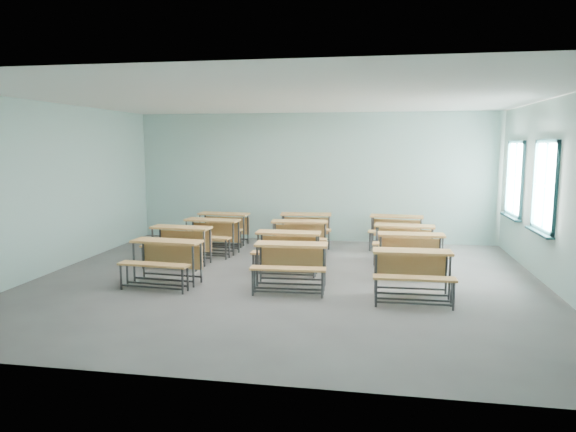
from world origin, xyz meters
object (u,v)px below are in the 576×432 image
(desk_unit_r3c1, at_px, (306,224))
(desk_unit_r3c2, at_px, (396,227))
(desk_unit_r0c1, at_px, (291,259))
(desk_unit_r0c2, at_px, (412,267))
(desk_unit_r3c0, at_px, (222,224))
(desk_unit_r1c1, at_px, (288,246))
(desk_unit_r2c1, at_px, (299,233))
(desk_unit_r0c0, at_px, (164,255))
(desk_unit_r2c0, at_px, (210,231))
(desk_unit_r1c2, at_px, (411,248))
(desk_unit_r1c0, at_px, (179,240))
(desk_unit_r2c2, at_px, (404,238))

(desk_unit_r3c1, height_order, desk_unit_r3c2, same)
(desk_unit_r0c1, relative_size, desk_unit_r3c2, 0.98)
(desk_unit_r0c2, distance_m, desk_unit_r3c0, 5.69)
(desk_unit_r1c1, bearing_deg, desk_unit_r0c2, -32.68)
(desk_unit_r1c1, distance_m, desk_unit_r2c1, 1.46)
(desk_unit_r0c2, relative_size, desk_unit_r3c0, 0.97)
(desk_unit_r0c0, distance_m, desk_unit_r2c1, 3.33)
(desk_unit_r0c0, relative_size, desk_unit_r2c1, 1.00)
(desk_unit_r2c0, relative_size, desk_unit_r3c1, 1.01)
(desk_unit_r0c1, bearing_deg, desk_unit_r0c2, -10.40)
(desk_unit_r0c0, distance_m, desk_unit_r1c2, 4.48)
(desk_unit_r1c0, xyz_separation_m, desk_unit_r1c1, (2.26, -0.23, 0.00))
(desk_unit_r0c0, distance_m, desk_unit_r1c1, 2.31)
(desk_unit_r2c2, bearing_deg, desk_unit_r1c2, -81.55)
(desk_unit_r0c1, relative_size, desk_unit_r2c1, 0.98)
(desk_unit_r2c0, relative_size, desk_unit_r3c0, 1.02)
(desk_unit_r3c0, bearing_deg, desk_unit_r3c1, 11.88)
(desk_unit_r2c2, bearing_deg, desk_unit_r0c1, -125.44)
(desk_unit_r1c0, height_order, desk_unit_r2c0, same)
(desk_unit_r0c1, relative_size, desk_unit_r1c0, 0.99)
(desk_unit_r2c0, relative_size, desk_unit_r2c1, 1.01)
(desk_unit_r0c0, height_order, desk_unit_r2c0, same)
(desk_unit_r0c1, height_order, desk_unit_r2c2, same)
(desk_unit_r2c2, distance_m, desk_unit_r3c2, 1.44)
(desk_unit_r1c0, distance_m, desk_unit_r1c1, 2.28)
(desk_unit_r0c2, distance_m, desk_unit_r2c0, 5.01)
(desk_unit_r1c0, bearing_deg, desk_unit_r2c0, 78.85)
(desk_unit_r1c2, bearing_deg, desk_unit_r2c2, 93.03)
(desk_unit_r0c1, height_order, desk_unit_r2c0, same)
(desk_unit_r0c1, xyz_separation_m, desk_unit_r3c1, (-0.26, 3.80, 0.00))
(desk_unit_r1c0, xyz_separation_m, desk_unit_r2c0, (0.29, 1.11, 0.00))
(desk_unit_r2c1, relative_size, desk_unit_r3c1, 1.00)
(desk_unit_r2c2, xyz_separation_m, desk_unit_r3c0, (-4.25, 1.16, 0.00))
(desk_unit_r2c2, bearing_deg, desk_unit_r2c0, -177.08)
(desk_unit_r1c2, xyz_separation_m, desk_unit_r2c0, (-4.27, 1.16, 0.00))
(desk_unit_r2c0, height_order, desk_unit_r3c0, same)
(desk_unit_r0c1, bearing_deg, desk_unit_r2c1, 92.49)
(desk_unit_r2c0, distance_m, desk_unit_r3c2, 4.30)
(desk_unit_r0c0, xyz_separation_m, desk_unit_r3c2, (4.07, 3.90, 0.00))
(desk_unit_r2c2, bearing_deg, desk_unit_r3c1, 151.91)
(desk_unit_r0c0, bearing_deg, desk_unit_r3c2, 48.04)
(desk_unit_r3c2, bearing_deg, desk_unit_r2c0, -157.22)
(desk_unit_r3c0, bearing_deg, desk_unit_r1c0, -92.35)
(desk_unit_r0c1, bearing_deg, desk_unit_r0c0, 179.64)
(desk_unit_r0c2, distance_m, desk_unit_r3c1, 4.64)
(desk_unit_r3c1, bearing_deg, desk_unit_r1c0, -137.69)
(desk_unit_r3c2, bearing_deg, desk_unit_r3c0, -171.35)
(desk_unit_r0c0, xyz_separation_m, desk_unit_r3c1, (1.94, 3.90, 0.00))
(desk_unit_r3c0, bearing_deg, desk_unit_r2c2, -11.13)
(desk_unit_r1c2, bearing_deg, desk_unit_r1c1, -176.41)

